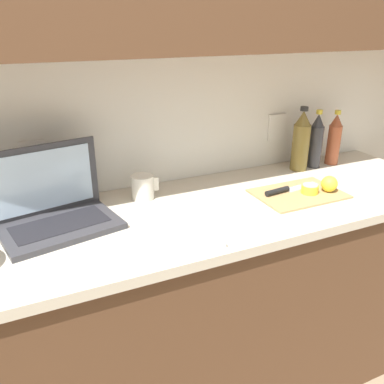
{
  "coord_description": "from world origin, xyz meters",
  "views": [
    {
      "loc": [
        -0.42,
        -1.2,
        1.52
      ],
      "look_at": [
        0.13,
        -0.01,
        0.97
      ],
      "focal_mm": 38.0,
      "sensor_mm": 36.0,
      "label": 1
    }
  ],
  "objects": [
    {
      "name": "laptop",
      "position": [
        -0.32,
        0.1,
        0.95
      ],
      "size": [
        0.41,
        0.31,
        0.26
      ],
      "rotation": [
        0.0,
        0.0,
        0.2
      ],
      "color": "#333338",
      "rests_on": "counter_unit"
    },
    {
      "name": "wall_back",
      "position": [
        0.0,
        0.24,
        1.56
      ],
      "size": [
        5.2,
        0.38,
        2.6
      ],
      "color": "white",
      "rests_on": "ground_plane"
    },
    {
      "name": "measuring_cup",
      "position": [
        0.02,
        0.18,
        0.94
      ],
      "size": [
        0.11,
        0.09,
        0.09
      ],
      "color": "silver",
      "rests_on": "counter_unit"
    },
    {
      "name": "cutting_board",
      "position": [
        0.58,
        -0.04,
        0.89
      ],
      "size": [
        0.34,
        0.24,
        0.01
      ],
      "primitive_type": "cube",
      "color": "tan",
      "rests_on": "counter_unit"
    },
    {
      "name": "dish_towel",
      "position": [
        0.02,
        -0.19,
        0.9
      ],
      "size": [
        0.23,
        0.17,
        0.02
      ],
      "primitive_type": "cube",
      "rotation": [
        0.0,
        0.0,
        -0.05
      ],
      "color": "white",
      "rests_on": "counter_unit"
    },
    {
      "name": "lemon_half_cut",
      "position": [
        0.62,
        -0.06,
        0.92
      ],
      "size": [
        0.07,
        0.07,
        0.04
      ],
      "color": "yellow",
      "rests_on": "cutting_board"
    },
    {
      "name": "counter_unit",
      "position": [
        -0.02,
        0.0,
        0.45
      ],
      "size": [
        2.49,
        0.62,
        0.89
      ],
      "color": "brown",
      "rests_on": "ground_plane"
    },
    {
      "name": "bottle_green_soda",
      "position": [
        0.77,
        0.2,
        1.02
      ],
      "size": [
        0.08,
        0.08,
        0.29
      ],
      "color": "olive",
      "rests_on": "counter_unit"
    },
    {
      "name": "lemon_whole_beside",
      "position": [
        0.7,
        -0.08,
        0.93
      ],
      "size": [
        0.06,
        0.06,
        0.06
      ],
      "color": "yellow",
      "rests_on": "cutting_board"
    },
    {
      "name": "bottle_oil_tall",
      "position": [
        0.86,
        0.2,
        1.01
      ],
      "size": [
        0.06,
        0.06,
        0.27
      ],
      "color": "#333338",
      "rests_on": "counter_unit"
    },
    {
      "name": "bottle_water_clear",
      "position": [
        0.97,
        0.2,
        1.01
      ],
      "size": [
        0.06,
        0.06,
        0.26
      ],
      "color": "#A34C2D",
      "rests_on": "counter_unit"
    },
    {
      "name": "knife",
      "position": [
        0.53,
        -0.01,
        0.91
      ],
      "size": [
        0.27,
        0.06,
        0.02
      ],
      "rotation": [
        0.0,
        0.0,
        0.11
      ],
      "color": "silver",
      "rests_on": "cutting_board"
    }
  ]
}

